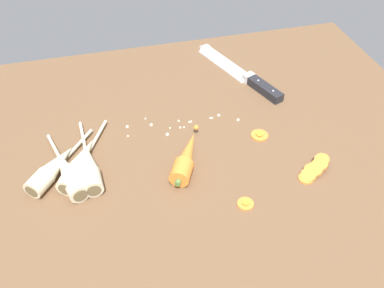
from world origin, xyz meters
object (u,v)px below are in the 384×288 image
at_px(carrot_slice_stack, 314,169).
at_px(carrot_slice_stray_mid, 246,203).
at_px(parsnip_back, 53,168).
at_px(parsnip_front, 89,165).
at_px(carrot_slice_stray_near, 260,135).
at_px(parsnip_mid_right, 68,173).
at_px(whole_carrot, 186,158).
at_px(chefs_knife, 235,69).
at_px(parsnip_mid_left, 80,164).

relative_size(carrot_slice_stack, carrot_slice_stray_mid, 2.40).
bearing_deg(parsnip_back, parsnip_front, -6.44).
height_order(parsnip_front, carrot_slice_stray_near, parsnip_front).
height_order(parsnip_mid_right, carrot_slice_stack, parsnip_mid_right).
height_order(whole_carrot, parsnip_back, whole_carrot).
xyz_separation_m(parsnip_front, carrot_slice_stray_mid, (0.29, -0.16, -0.02)).
height_order(chefs_knife, carrot_slice_stray_mid, chefs_knife).
bearing_deg(chefs_knife, parsnip_mid_right, -146.78).
relative_size(whole_carrot, parsnip_back, 0.92).
height_order(parsnip_mid_left, parsnip_mid_right, same).
bearing_deg(carrot_slice_stray_near, parsnip_front, -177.40).
relative_size(chefs_knife, parsnip_mid_right, 1.59).
height_order(parsnip_mid_right, parsnip_back, same).
relative_size(parsnip_front, carrot_slice_stray_mid, 7.04).
distance_m(whole_carrot, carrot_slice_stack, 0.27).
height_order(carrot_slice_stray_near, carrot_slice_stray_mid, same).
bearing_deg(carrot_slice_stray_mid, parsnip_front, 150.28).
height_order(whole_carrot, parsnip_mid_left, whole_carrot).
distance_m(parsnip_front, parsnip_back, 0.07).
relative_size(whole_carrot, parsnip_front, 0.73).
height_order(chefs_knife, parsnip_front, parsnip_front).
xyz_separation_m(parsnip_back, carrot_slice_stack, (0.53, -0.13, -0.01)).
bearing_deg(parsnip_front, carrot_slice_stray_mid, -29.72).
xyz_separation_m(parsnip_back, carrot_slice_stray_near, (0.46, 0.01, -0.02)).
height_order(parsnip_front, carrot_slice_stack, parsnip_front).
relative_size(parsnip_mid_left, parsnip_mid_right, 1.00).
height_order(whole_carrot, carrot_slice_stray_near, whole_carrot).
height_order(whole_carrot, parsnip_front, whole_carrot).
height_order(parsnip_front, carrot_slice_stray_mid, parsnip_front).
xyz_separation_m(parsnip_front, carrot_slice_stray_near, (0.39, 0.02, -0.02)).
xyz_separation_m(chefs_knife, parsnip_mid_left, (-0.44, -0.28, 0.01)).
height_order(parsnip_back, carrot_slice_stray_near, parsnip_back).
xyz_separation_m(parsnip_front, parsnip_back, (-0.07, 0.01, 0.00)).
distance_m(parsnip_mid_right, carrot_slice_stray_near, 0.43).
bearing_deg(parsnip_back, carrot_slice_stray_mid, -25.59).
relative_size(parsnip_mid_right, carrot_slice_stray_mid, 6.50).
relative_size(parsnip_mid_right, carrot_slice_stray_near, 5.32).
xyz_separation_m(parsnip_mid_right, parsnip_back, (-0.03, 0.02, 0.00)).
bearing_deg(parsnip_front, whole_carrot, -8.62).
height_order(chefs_knife, carrot_slice_stray_near, chefs_knife).
bearing_deg(carrot_slice_stray_near, whole_carrot, -165.50).
bearing_deg(carrot_slice_stray_mid, parsnip_back, 154.41).
bearing_deg(whole_carrot, carrot_slice_stray_near, 14.50).
bearing_deg(carrot_slice_stray_near, carrot_slice_stack, -63.66).
distance_m(chefs_knife, parsnip_mid_left, 0.52).
bearing_deg(whole_carrot, chefs_knife, 55.74).
xyz_separation_m(whole_carrot, carrot_slice_stray_mid, (0.09, -0.13, -0.02)).
bearing_deg(whole_carrot, parsnip_mid_right, 175.93).
bearing_deg(carrot_slice_stack, parsnip_mid_left, 164.83).
xyz_separation_m(parsnip_front, carrot_slice_stack, (0.45, -0.12, -0.01)).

